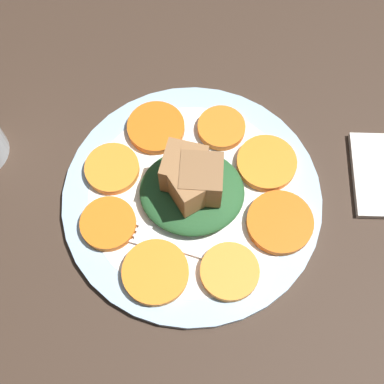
% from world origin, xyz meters
% --- Properties ---
extents(table_slab, '(1.20, 1.20, 0.02)m').
position_xyz_m(table_slab, '(0.00, 0.00, 0.01)').
color(table_slab, '#38281E').
rests_on(table_slab, ground).
extents(plate, '(0.29, 0.29, 0.01)m').
position_xyz_m(plate, '(0.00, 0.00, 0.03)').
color(plate, '#99B7D1').
rests_on(plate, table_slab).
extents(carrot_slice_0, '(0.06, 0.06, 0.01)m').
position_xyz_m(carrot_slice_0, '(-0.09, 0.03, 0.04)').
color(carrot_slice_0, orange).
rests_on(carrot_slice_0, plate).
extents(carrot_slice_1, '(0.06, 0.06, 0.01)m').
position_xyz_m(carrot_slice_1, '(-0.09, -0.04, 0.04)').
color(carrot_slice_1, orange).
rests_on(carrot_slice_1, plate).
extents(carrot_slice_2, '(0.07, 0.07, 0.01)m').
position_xyz_m(carrot_slice_2, '(-0.03, -0.09, 0.04)').
color(carrot_slice_2, orange).
rests_on(carrot_slice_2, plate).
extents(carrot_slice_3, '(0.06, 0.06, 0.01)m').
position_xyz_m(carrot_slice_3, '(0.04, -0.09, 0.04)').
color(carrot_slice_3, orange).
rests_on(carrot_slice_3, plate).
extents(carrot_slice_4, '(0.07, 0.07, 0.01)m').
position_xyz_m(carrot_slice_4, '(0.09, -0.03, 0.04)').
color(carrot_slice_4, '#D55F13').
rests_on(carrot_slice_4, plate).
extents(carrot_slice_5, '(0.07, 0.07, 0.01)m').
position_xyz_m(carrot_slice_5, '(0.08, 0.04, 0.04)').
color(carrot_slice_5, orange).
rests_on(carrot_slice_5, plate).
extents(carrot_slice_6, '(0.06, 0.06, 0.01)m').
position_xyz_m(carrot_slice_6, '(0.03, 0.08, 0.04)').
color(carrot_slice_6, orange).
rests_on(carrot_slice_6, plate).
extents(carrot_slice_7, '(0.07, 0.07, 0.01)m').
position_xyz_m(carrot_slice_7, '(-0.04, 0.08, 0.04)').
color(carrot_slice_7, '#D66115').
rests_on(carrot_slice_7, plate).
extents(center_pile, '(0.11, 0.10, 0.07)m').
position_xyz_m(center_pile, '(-0.00, 0.00, 0.06)').
color(center_pile, '#235128').
rests_on(center_pile, plate).
extents(fork, '(0.18, 0.07, 0.00)m').
position_xyz_m(fork, '(-0.02, -0.06, 0.03)').
color(fork, silver).
rests_on(fork, plate).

